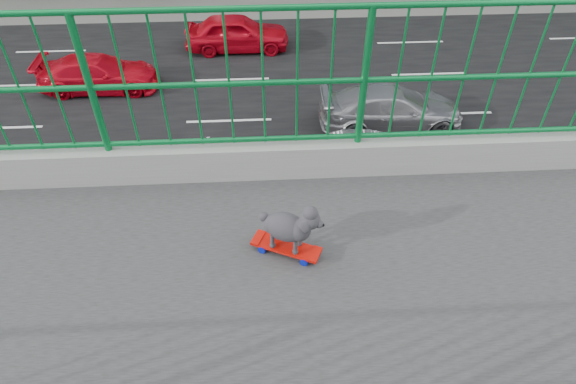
{
  "coord_description": "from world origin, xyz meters",
  "views": [
    {
      "loc": [
        1.84,
        1.25,
        9.63
      ],
      "look_at": [
        -1.14,
        1.42,
        7.0
      ],
      "focal_mm": 30.64,
      "sensor_mm": 36.0,
      "label": 1
    }
  ],
  "objects_px": {
    "car_1": "(340,167)",
    "car_3": "(99,73)",
    "poodle": "(289,226)",
    "car_7": "(392,108)",
    "car_4": "(237,33)",
    "car_6": "(222,172)",
    "skateboard": "(286,247)",
    "car_5": "(392,249)"
  },
  "relations": [
    {
      "from": "poodle",
      "to": "car_3",
      "type": "relative_size",
      "value": 0.1
    },
    {
      "from": "car_1",
      "to": "car_6",
      "type": "height_order",
      "value": "car_1"
    },
    {
      "from": "car_1",
      "to": "car_3",
      "type": "xyz_separation_m",
      "value": [
        -6.4,
        -8.4,
        -0.12
      ]
    },
    {
      "from": "car_4",
      "to": "car_3",
      "type": "bearing_deg",
      "value": 121.54
    },
    {
      "from": "car_5",
      "to": "car_7",
      "type": "relative_size",
      "value": 0.93
    },
    {
      "from": "car_7",
      "to": "car_4",
      "type": "bearing_deg",
      "value": 40.11
    },
    {
      "from": "skateboard",
      "to": "car_1",
      "type": "bearing_deg",
      "value": -168.58
    },
    {
      "from": "car_1",
      "to": "car_5",
      "type": "xyz_separation_m",
      "value": [
        3.2,
        0.83,
        -0.02
      ]
    },
    {
      "from": "skateboard",
      "to": "poodle",
      "type": "distance_m",
      "value": 0.22
    },
    {
      "from": "car_3",
      "to": "car_4",
      "type": "xyz_separation_m",
      "value": [
        -3.2,
        5.21,
        0.11
      ]
    },
    {
      "from": "poodle",
      "to": "car_6",
      "type": "distance_m",
      "value": 10.97
    },
    {
      "from": "car_5",
      "to": "car_6",
      "type": "relative_size",
      "value": 0.83
    },
    {
      "from": "skateboard",
      "to": "car_7",
      "type": "xyz_separation_m",
      "value": [
        -11.9,
        4.24,
        -6.34
      ]
    },
    {
      "from": "car_4",
      "to": "car_7",
      "type": "xyz_separation_m",
      "value": [
        6.4,
        5.39,
        -0.05
      ]
    },
    {
      "from": "car_3",
      "to": "car_6",
      "type": "distance_m",
      "value": 8.11
    },
    {
      "from": "car_1",
      "to": "skateboard",
      "type": "bearing_deg",
      "value": -13.15
    },
    {
      "from": "car_4",
      "to": "car_6",
      "type": "height_order",
      "value": "same"
    },
    {
      "from": "car_3",
      "to": "car_6",
      "type": "bearing_deg",
      "value": -142.08
    },
    {
      "from": "car_3",
      "to": "car_6",
      "type": "height_order",
      "value": "car_6"
    },
    {
      "from": "car_6",
      "to": "car_4",
      "type": "bearing_deg",
      "value": 178.64
    },
    {
      "from": "car_3",
      "to": "car_7",
      "type": "xyz_separation_m",
      "value": [
        3.2,
        10.61,
        0.06
      ]
    },
    {
      "from": "car_3",
      "to": "poodle",
      "type": "bearing_deg",
      "value": -157.08
    },
    {
      "from": "poodle",
      "to": "skateboard",
      "type": "bearing_deg",
      "value": -90.0
    },
    {
      "from": "car_5",
      "to": "car_6",
      "type": "distance_m",
      "value": 5.31
    },
    {
      "from": "car_1",
      "to": "poodle",
      "type": "bearing_deg",
      "value": -13.0
    },
    {
      "from": "poodle",
      "to": "car_1",
      "type": "xyz_separation_m",
      "value": [
        -8.71,
        2.01,
        -6.5
      ]
    },
    {
      "from": "skateboard",
      "to": "car_4",
      "type": "xyz_separation_m",
      "value": [
        -18.3,
        -1.15,
        -6.29
      ]
    },
    {
      "from": "poodle",
      "to": "car_6",
      "type": "height_order",
      "value": "poodle"
    },
    {
      "from": "car_6",
      "to": "car_7",
      "type": "distance_m",
      "value": 6.47
    },
    {
      "from": "car_1",
      "to": "car_6",
      "type": "relative_size",
      "value": 0.86
    },
    {
      "from": "poodle",
      "to": "car_3",
      "type": "height_order",
      "value": "poodle"
    },
    {
      "from": "skateboard",
      "to": "car_5",
      "type": "height_order",
      "value": "skateboard"
    },
    {
      "from": "poodle",
      "to": "car_6",
      "type": "bearing_deg",
      "value": -146.28
    },
    {
      "from": "car_6",
      "to": "car_7",
      "type": "bearing_deg",
      "value": 119.66
    },
    {
      "from": "car_4",
      "to": "poodle",
      "type": "bearing_deg",
      "value": -176.33
    },
    {
      "from": "poodle",
      "to": "car_6",
      "type": "xyz_separation_m",
      "value": [
        -8.71,
        -1.4,
        -6.51
      ]
    },
    {
      "from": "poodle",
      "to": "car_5",
      "type": "relative_size",
      "value": 0.09
    },
    {
      "from": "car_3",
      "to": "car_6",
      "type": "relative_size",
      "value": 0.82
    },
    {
      "from": "skateboard",
      "to": "poodle",
      "type": "height_order",
      "value": "poodle"
    },
    {
      "from": "car_7",
      "to": "car_6",
      "type": "bearing_deg",
      "value": 119.66
    },
    {
      "from": "skateboard",
      "to": "car_5",
      "type": "relative_size",
      "value": 0.11
    },
    {
      "from": "poodle",
      "to": "car_7",
      "type": "bearing_deg",
      "value": -174.92
    }
  ]
}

